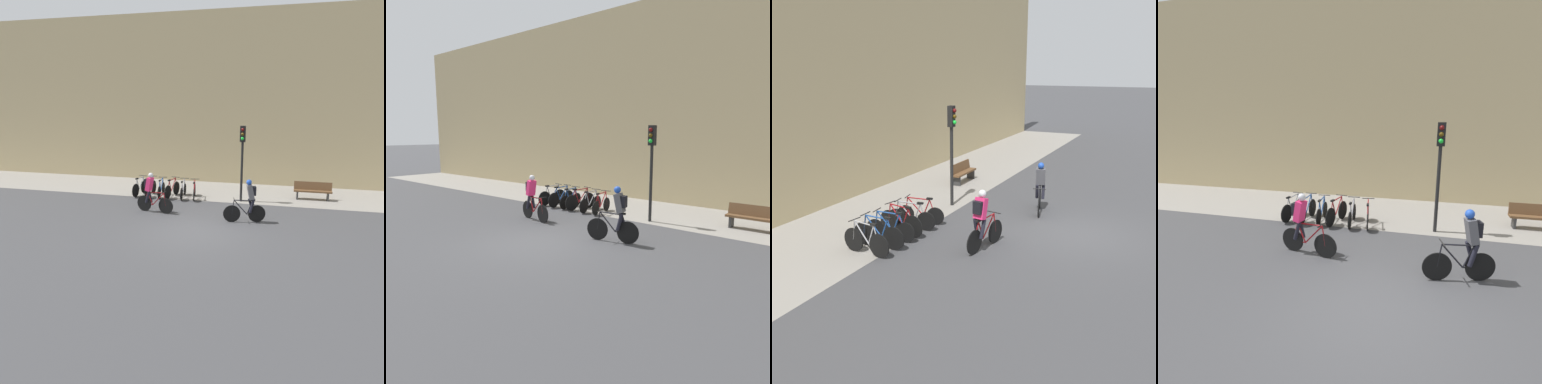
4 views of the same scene
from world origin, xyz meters
The scene contains 13 objects.
ground centered at (0.00, 0.00, 0.00)m, with size 200.00×200.00×0.00m, color #3D3D3F.
kerb_strip centered at (0.00, 6.75, 0.00)m, with size 44.00×4.50×0.01m, color gray.
building_facade centered at (0.00, 9.30, 4.92)m, with size 44.00×0.60×9.83m, color tan.
cyclist_pink centered at (-2.51, 2.13, 0.95)m, with size 1.79×0.55×1.80m.
cyclist_grey centered at (1.87, 1.74, 0.95)m, with size 1.71×0.59×1.80m.
parked_bike_0 centered at (-4.18, 4.92, 0.41)m, with size 0.46×1.64×0.98m.
parked_bike_1 centered at (-3.58, 4.92, 0.41)m, with size 0.46×1.73×0.99m.
parked_bike_2 centered at (-2.98, 4.92, 0.39)m, with size 0.46×1.63×0.95m.
parked_bike_3 centered at (-2.39, 4.92, 0.42)m, with size 0.46×1.70×0.99m.
parked_bike_4 centered at (-1.79, 4.92, 0.39)m, with size 0.46×1.68×0.95m.
parked_bike_5 centered at (-1.20, 4.92, 0.38)m, with size 0.48×1.62×0.93m.
traffic_light_pole centered at (1.18, 4.93, 2.57)m, with size 0.26×0.30×3.72m.
bench centered at (4.66, 6.14, 0.47)m, with size 1.85×0.44×0.89m.
Camera 3 is at (-14.39, -2.92, 5.20)m, focal length 45.00 mm.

